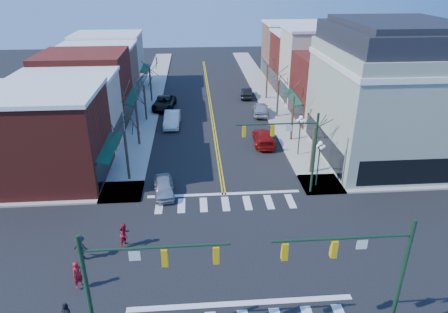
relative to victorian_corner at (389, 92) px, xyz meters
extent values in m
plane|color=black|center=(-16.50, -14.50, -6.66)|extent=(160.00, 160.00, 0.00)
cube|color=#9E9B93|center=(-25.25, 5.50, -6.58)|extent=(3.50, 70.00, 0.15)
cube|color=#9E9B93|center=(-7.75, 5.50, -6.58)|extent=(3.50, 70.00, 0.15)
cube|color=maroon|center=(-32.00, -2.75, -2.66)|extent=(10.00, 8.50, 8.00)
cube|color=#BFB39E|center=(-32.00, 5.00, -2.91)|extent=(10.00, 7.00, 7.50)
cube|color=maroon|center=(-32.00, 13.00, -2.41)|extent=(10.00, 9.00, 8.50)
cube|color=#976C53|center=(-32.00, 21.25, -2.76)|extent=(10.00, 7.50, 7.80)
cube|color=#BFB39E|center=(-32.00, 29.00, -2.56)|extent=(10.00, 8.00, 8.20)
cube|color=maroon|center=(-1.00, 11.25, -2.66)|extent=(10.00, 8.50, 8.00)
cube|color=#BFB39E|center=(-1.00, 19.00, -1.66)|extent=(10.00, 7.00, 10.00)
cube|color=maroon|center=(-1.00, 26.50, -2.41)|extent=(10.00, 8.00, 8.50)
cube|color=#976C53|center=(-1.00, 34.50, -2.16)|extent=(10.00, 8.00, 9.00)
cube|color=#95A28C|center=(0.00, 0.00, -1.16)|extent=(12.00, 14.00, 11.00)
cube|color=white|center=(0.00, 0.00, 2.94)|extent=(12.25, 14.25, 0.50)
cube|color=black|center=(0.00, 0.00, 5.24)|extent=(11.40, 13.40, 1.80)
cube|color=black|center=(0.00, 0.00, 6.34)|extent=(9.80, 11.80, 0.60)
cylinder|color=#14331E|center=(-23.90, -21.90, -3.06)|extent=(0.20, 0.20, 7.20)
cylinder|color=#14331E|center=(-20.65, -21.90, -0.26)|extent=(6.50, 0.12, 0.12)
cube|color=gold|center=(-20.33, -21.90, -0.81)|extent=(0.28, 0.28, 0.90)
cube|color=gold|center=(-18.05, -21.90, -0.81)|extent=(0.28, 0.28, 0.90)
cylinder|color=#14331E|center=(-9.10, -21.90, -3.06)|extent=(0.20, 0.20, 7.20)
cylinder|color=#14331E|center=(-12.35, -21.90, -0.26)|extent=(6.50, 0.12, 0.12)
cube|color=gold|center=(-12.68, -21.90, -0.81)|extent=(0.28, 0.28, 0.90)
cube|color=gold|center=(-14.95, -21.90, -0.81)|extent=(0.28, 0.28, 0.90)
cylinder|color=#14331E|center=(-9.10, -7.10, -3.06)|extent=(0.20, 0.20, 7.20)
cylinder|color=#14331E|center=(-12.35, -7.10, -0.26)|extent=(6.50, 0.12, 0.12)
cube|color=gold|center=(-12.68, -7.10, -0.81)|extent=(0.28, 0.28, 0.90)
cube|color=gold|center=(-14.95, -7.10, -0.81)|extent=(0.28, 0.28, 0.90)
cylinder|color=#14331E|center=(-8.30, -6.00, -4.66)|extent=(0.12, 0.12, 4.00)
sphere|color=white|center=(-8.30, -6.00, -2.51)|extent=(0.36, 0.36, 0.36)
cylinder|color=#14331E|center=(-8.30, 0.50, -4.66)|extent=(0.12, 0.12, 4.00)
sphere|color=white|center=(-8.30, 0.50, -2.51)|extent=(0.36, 0.36, 0.36)
cylinder|color=#382B21|center=(-24.90, -3.50, -4.28)|extent=(0.24, 0.24, 4.76)
cylinder|color=#382B21|center=(-24.90, 4.50, -4.14)|extent=(0.24, 0.24, 5.04)
cylinder|color=#382B21|center=(-24.90, 12.50, -4.38)|extent=(0.24, 0.24, 4.55)
cylinder|color=#382B21|center=(-24.90, 20.50, -4.21)|extent=(0.24, 0.24, 4.90)
cylinder|color=#382B21|center=(-8.10, -3.50, -4.35)|extent=(0.24, 0.24, 4.62)
cylinder|color=#382B21|center=(-8.10, 4.50, -4.07)|extent=(0.24, 0.24, 5.18)
cylinder|color=#382B21|center=(-8.10, 12.50, -4.24)|extent=(0.24, 0.24, 4.83)
cylinder|color=#382B21|center=(-8.10, 20.50, -4.17)|extent=(0.24, 0.24, 4.97)
imported|color=#B4B4B9|center=(-21.59, -6.33, -5.96)|extent=(2.05, 4.22, 1.39)
imported|color=silver|center=(-21.55, 10.28, -5.80)|extent=(1.94, 5.25, 1.72)
imported|color=black|center=(-22.90, 17.07, -5.84)|extent=(3.36, 6.13, 1.63)
imported|color=maroon|center=(-11.31, 3.77, -5.88)|extent=(2.49, 5.48, 1.55)
imported|color=silver|center=(-10.10, 13.45, -5.82)|extent=(2.48, 5.10, 1.68)
imported|color=black|center=(-10.93, 21.53, -5.90)|extent=(2.17, 4.74, 1.51)
imported|color=#AA121D|center=(-25.99, -17.13, -5.63)|extent=(0.74, 0.76, 1.76)
imported|color=#AB1228|center=(-23.80, -13.34, -5.63)|extent=(1.01, 1.07, 1.75)
imported|color=black|center=(-26.47, -14.44, -5.67)|extent=(1.20, 0.89, 1.67)
camera|label=1|loc=(-18.81, -36.13, 10.68)|focal=32.00mm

